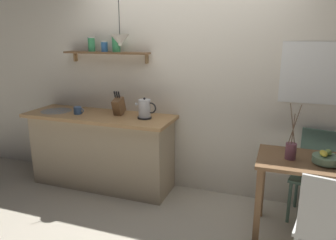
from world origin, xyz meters
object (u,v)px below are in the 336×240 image
(electric_kettle, at_px, (145,109))
(knife_block, at_px, (119,106))
(dining_table, at_px, (316,176))
(twig_vase, at_px, (291,150))
(fruit_bowl, at_px, (326,158))
(dining_chair_near, at_px, (323,226))
(dining_chair_far, at_px, (314,171))
(coffee_mug_by_sink, at_px, (78,110))
(pendant_lamp, at_px, (120,40))

(electric_kettle, relative_size, knife_block, 0.86)
(dining_table, xyz_separation_m, twig_vase, (-0.23, -0.02, 0.22))
(dining_table, relative_size, fruit_bowl, 4.34)
(twig_vase, distance_m, knife_block, 1.98)
(dining_chair_near, bearing_deg, fruit_bowl, 85.87)
(dining_table, bearing_deg, dining_chair_far, 85.97)
(dining_chair_far, distance_m, coffee_mug_by_sink, 2.72)
(fruit_bowl, bearing_deg, pendant_lamp, 171.42)
(twig_vase, xyz_separation_m, pendant_lamp, (-1.83, 0.31, 0.94))
(twig_vase, xyz_separation_m, knife_block, (-1.93, 0.39, 0.18))
(dining_chair_near, bearing_deg, pendant_lamp, 156.64)
(fruit_bowl, distance_m, pendant_lamp, 2.35)
(fruit_bowl, xyz_separation_m, electric_kettle, (-1.86, 0.37, 0.21))
(dining_table, distance_m, electric_kettle, 1.87)
(dining_table, distance_m, coffee_mug_by_sink, 2.68)
(dining_table, xyz_separation_m, coffee_mug_by_sink, (-2.65, 0.25, 0.33))
(coffee_mug_by_sink, bearing_deg, fruit_bowl, -6.10)
(dining_chair_near, xyz_separation_m, fruit_bowl, (0.04, 0.58, 0.31))
(electric_kettle, bearing_deg, knife_block, 173.29)
(coffee_mug_by_sink, distance_m, pendant_lamp, 1.02)
(dining_chair_near, relative_size, electric_kettle, 3.72)
(twig_vase, relative_size, knife_block, 1.74)
(dining_table, height_order, coffee_mug_by_sink, coffee_mug_by_sink)
(fruit_bowl, bearing_deg, electric_kettle, 168.86)
(twig_vase, bearing_deg, dining_chair_near, -67.22)
(pendant_lamp, bearing_deg, twig_vase, -9.48)
(twig_vase, height_order, electric_kettle, twig_vase)
(dining_chair_far, bearing_deg, knife_block, -178.43)
(dining_chair_near, relative_size, knife_block, 3.19)
(electric_kettle, xyz_separation_m, knife_block, (-0.36, 0.04, 0.00))
(dining_chair_far, relative_size, coffee_mug_by_sink, 6.96)
(coffee_mug_by_sink, bearing_deg, knife_block, 13.59)
(dining_chair_near, relative_size, fruit_bowl, 3.95)
(coffee_mug_by_sink, bearing_deg, dining_table, -5.44)
(fruit_bowl, distance_m, twig_vase, 0.29)
(fruit_bowl, bearing_deg, knife_block, 169.56)
(dining_chair_near, bearing_deg, dining_table, 91.85)
(dining_table, xyz_separation_m, dining_chair_near, (0.02, -0.62, -0.12))
(coffee_mug_by_sink, bearing_deg, dining_chair_far, 3.82)
(fruit_bowl, xyz_separation_m, coffee_mug_by_sink, (-2.71, 0.29, 0.15))
(electric_kettle, bearing_deg, fruit_bowl, -11.14)
(electric_kettle, bearing_deg, pendant_lamp, -169.73)
(twig_vase, relative_size, coffee_mug_by_sink, 3.87)
(knife_block, bearing_deg, electric_kettle, -6.71)
(dining_chair_far, relative_size, pendant_lamp, 1.75)
(twig_vase, relative_size, electric_kettle, 2.03)
(dining_chair_far, height_order, electric_kettle, electric_kettle)
(dining_chair_far, distance_m, twig_vase, 0.63)
(electric_kettle, relative_size, coffee_mug_by_sink, 1.90)
(dining_chair_far, xyz_separation_m, coffee_mug_by_sink, (-2.68, -0.18, 0.46))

